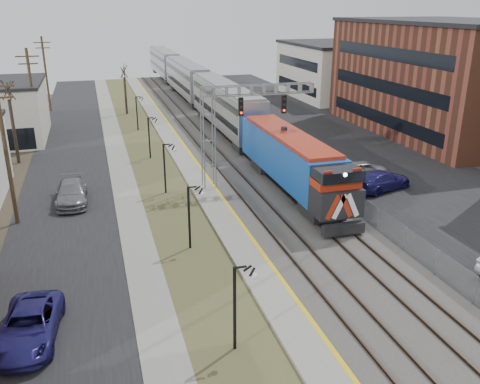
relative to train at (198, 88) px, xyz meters
name	(u,v)px	position (x,y,z in m)	size (l,w,h in m)	color
street_west	(68,175)	(-17.00, -26.04, -2.90)	(7.00, 120.00, 0.04)	black
sidewalk	(121,170)	(-12.50, -26.04, -2.88)	(2.00, 120.00, 0.08)	gray
grass_median	(154,167)	(-9.50, -26.04, -2.89)	(4.00, 120.00, 0.06)	#4C512B
platform	(187,164)	(-6.50, -26.04, -2.80)	(2.00, 120.00, 0.24)	gray
ballast_bed	(239,159)	(-1.50, -26.04, -2.82)	(8.00, 120.00, 0.20)	#595651
parking_lot	(353,151)	(10.50, -26.04, -2.90)	(16.00, 120.00, 0.04)	black
platform_edge	(196,161)	(-5.62, -26.04, -2.67)	(0.24, 120.00, 0.01)	gold
track_near	(218,159)	(-3.50, -26.04, -2.64)	(1.58, 120.00, 0.15)	#2D2119
track_far	(254,156)	(0.00, -26.04, -2.64)	(1.58, 120.00, 0.15)	#2D2119
train	(198,88)	(0.00, 0.00, 0.00)	(3.00, 85.85, 5.33)	#144BA4
signal_gantry	(230,119)	(-4.28, -33.05, 2.67)	(9.00, 1.07, 8.15)	gray
lampposts	(188,216)	(-9.50, -42.76, -0.92)	(0.14, 62.14, 4.00)	black
utility_poles	(6,152)	(-20.00, -36.04, 2.08)	(0.28, 80.28, 10.00)	#4C3823
fence	(281,149)	(2.70, -26.04, -2.12)	(0.04, 120.00, 1.60)	gray
bare_trees	(52,135)	(-18.16, -22.13, -0.22)	(12.30, 42.30, 5.95)	#382D23
car_lot_d	(382,181)	(7.10, -37.10, -2.15)	(2.17, 5.33, 1.55)	navy
car_lot_e	(364,169)	(7.39, -33.77, -2.22)	(1.65, 4.10, 1.40)	gray
car_street_a	(29,327)	(-17.96, -49.95, -2.20)	(2.39, 5.19, 1.44)	navy
car_street_b	(72,193)	(-16.49, -33.13, -2.14)	(2.19, 5.39, 1.56)	slate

